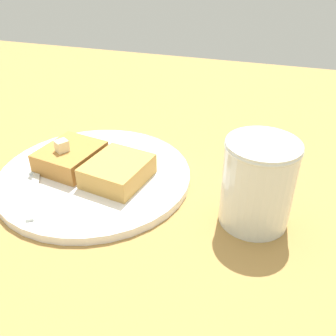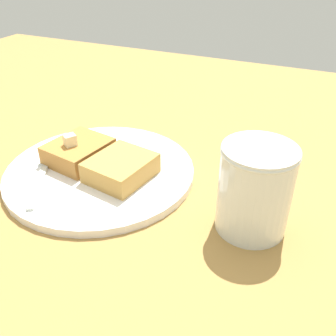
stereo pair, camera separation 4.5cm
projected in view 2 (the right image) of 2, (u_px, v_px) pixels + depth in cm
name	position (u px, v px, depth cm)	size (l,w,h in cm)	color
table_surface	(42.00, 183.00, 53.06)	(129.54, 129.54, 2.84)	#A3793E
plate	(100.00, 171.00, 51.97)	(25.91, 25.91, 1.10)	white
toast_slice_left	(79.00, 152.00, 52.79)	(7.12, 8.13, 2.80)	#B27736
toast_slice_middle	(121.00, 168.00, 49.14)	(7.12, 8.13, 2.80)	#C09044
butter_pat_primary	(70.00, 140.00, 51.10)	(1.55, 1.40, 1.55)	beige
fork	(44.00, 169.00, 51.25)	(9.10, 14.64, 0.36)	silver
syrup_jar	(254.00, 193.00, 40.77)	(8.17, 8.17, 10.28)	#36140C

